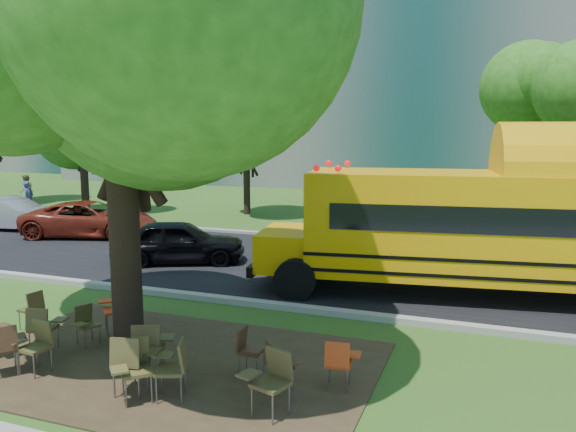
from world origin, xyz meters
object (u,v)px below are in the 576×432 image
at_px(chair_7, 277,362).
at_px(chair_8, 33,306).
at_px(chair_10, 85,321).
at_px(chair_14, 271,376).
at_px(chair_13, 340,360).
at_px(chair_12, 248,347).
at_px(chair_11, 150,345).
at_px(school_bus, 541,228).
at_px(pedestrian_a, 29,199).
at_px(pedestrian_b, 26,191).
at_px(bg_car_red, 90,219).
at_px(chair_9, 118,305).
at_px(chair_3, 36,342).
at_px(chair_6, 175,363).
at_px(chair_5, 134,364).
at_px(chair_2, 5,345).
at_px(chair_0, 43,325).
at_px(black_car, 179,242).
at_px(chair_4, 131,359).
at_px(main_tree, 114,8).
at_px(bg_car_silver, 11,214).

xyz_separation_m(chair_7, chair_8, (-5.61, 0.84, 0.01)).
xyz_separation_m(chair_10, chair_14, (4.23, -1.22, 0.11)).
bearing_deg(chair_13, chair_8, 168.21).
distance_m(chair_10, chair_12, 3.39).
bearing_deg(chair_11, school_bus, 25.81).
xyz_separation_m(pedestrian_a, pedestrian_b, (-2.78, 2.64, 0.01)).
bearing_deg(chair_12, pedestrian_a, -127.63).
bearing_deg(chair_13, pedestrian_a, 138.73).
relative_size(school_bus, bg_car_red, 2.57).
bearing_deg(chair_9, school_bus, -99.18).
height_order(chair_3, chair_6, chair_6).
bearing_deg(chair_11, pedestrian_a, 117.24).
bearing_deg(chair_5, chair_2, -42.47).
bearing_deg(chair_8, chair_0, -120.30).
xyz_separation_m(chair_2, bg_car_red, (-6.89, 10.43, 0.13)).
height_order(chair_6, pedestrian_b, pedestrian_b).
bearing_deg(black_car, chair_10, 171.69).
bearing_deg(school_bus, chair_6, -134.53).
bearing_deg(chair_14, pedestrian_b, -21.06).
xyz_separation_m(chair_14, pedestrian_a, (-17.61, 13.34, 0.24)).
height_order(chair_12, bg_car_red, bg_car_red).
relative_size(chair_7, chair_12, 0.96).
bearing_deg(pedestrian_a, black_car, -129.42).
relative_size(school_bus, chair_6, 13.57).
bearing_deg(chair_0, chair_4, -32.12).
xyz_separation_m(chair_11, bg_car_red, (-9.18, 9.74, 0.08)).
height_order(chair_8, chair_10, chair_8).
bearing_deg(black_car, chair_14, -165.60).
xyz_separation_m(chair_0, chair_11, (2.43, -0.27, 0.06)).
bearing_deg(chair_6, chair_8, 47.87).
bearing_deg(pedestrian_b, chair_8, 8.70).
height_order(chair_4, bg_car_red, bg_car_red).
relative_size(chair_7, pedestrian_b, 0.46).
distance_m(main_tree, chair_14, 6.67).
xyz_separation_m(chair_0, chair_7, (4.49, 0.08, -0.06)).
distance_m(school_bus, chair_0, 10.86).
height_order(chair_2, chair_8, chair_2).
relative_size(chair_5, chair_6, 1.01).
bearing_deg(main_tree, chair_3, -113.24).
xyz_separation_m(chair_2, chair_7, (4.34, 1.05, -0.07)).
height_order(black_car, bg_car_silver, bg_car_silver).
distance_m(chair_4, pedestrian_b, 24.35).
distance_m(main_tree, chair_4, 5.88).
bearing_deg(chair_10, chair_4, 77.45).
bearing_deg(bg_car_silver, bg_car_red, -100.33).
xyz_separation_m(chair_8, black_car, (-0.23, 5.99, 0.17)).
relative_size(school_bus, chair_8, 15.62).
relative_size(chair_0, pedestrian_b, 0.52).
relative_size(chair_11, chair_13, 1.19).
bearing_deg(chair_0, chair_7, -12.32).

